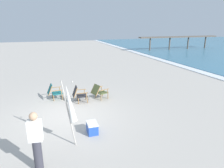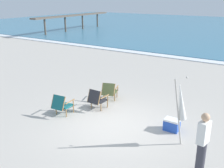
{
  "view_description": "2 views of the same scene",
  "coord_description": "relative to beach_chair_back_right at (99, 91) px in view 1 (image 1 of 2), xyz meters",
  "views": [
    {
      "loc": [
        7.91,
        -0.59,
        3.64
      ],
      "look_at": [
        -1.46,
        2.52,
        0.69
      ],
      "focal_mm": 32.0,
      "sensor_mm": 36.0,
      "label": 1
    },
    {
      "loc": [
        4.33,
        -6.75,
        4.17
      ],
      "look_at": [
        -1.27,
        1.88,
        0.7
      ],
      "focal_mm": 42.0,
      "sensor_mm": 36.0,
      "label": 2
    }
  ],
  "objects": [
    {
      "name": "cooler_box",
      "position": [
        3.14,
        -1.08,
        -0.22
      ],
      "size": [
        0.49,
        0.35,
        0.4
      ],
      "color": "blue",
      "rests_on": "ground"
    },
    {
      "name": "person_near_chairs",
      "position": [
        4.51,
        -2.8,
        0.42
      ],
      "size": [
        0.25,
        0.37,
        1.63
      ],
      "color": "#383842",
      "rests_on": "ground"
    },
    {
      "name": "beach_chair_far_center",
      "position": [
        0.11,
        -1.03,
        0.01
      ],
      "size": [
        0.61,
        0.7,
        0.81
      ],
      "color": "#28282D",
      "rests_on": "ground"
    },
    {
      "name": "beach_chair_back_right",
      "position": [
        0.0,
        0.0,
        0.0
      ],
      "size": [
        0.79,
        0.91,
        0.78
      ],
      "color": "#515B33",
      "rests_on": "ground"
    },
    {
      "name": "umbrella_furled_white",
      "position": [
        3.6,
        -1.83,
        0.95
      ],
      "size": [
        0.43,
        0.47,
        2.1
      ],
      "color": "#B7B2A8",
      "rests_on": "ground"
    },
    {
      "name": "ground_plane",
      "position": [
        1.33,
        -1.79,
        -0.42
      ],
      "size": [
        80.0,
        80.0,
        0.0
      ],
      "primitive_type": "plane",
      "color": "#B2AAA0"
    },
    {
      "name": "beach_chair_mid_center",
      "position": [
        -0.66,
        -2.16,
        0.01
      ],
      "size": [
        0.64,
        0.75,
        0.8
      ],
      "color": "#196066",
      "rests_on": "ground"
    },
    {
      "name": "pier_distant",
      "position": [
        -16.13,
        16.51,
        1.35
      ],
      "size": [
        0.9,
        12.84,
        1.99
      ],
      "color": "brown",
      "rests_on": "ground"
    }
  ]
}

